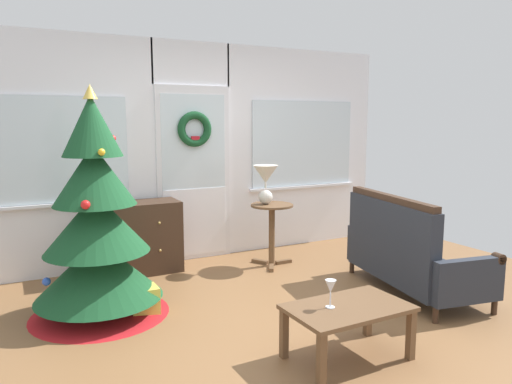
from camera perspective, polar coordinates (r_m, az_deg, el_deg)
name	(u,v)px	position (r m, az deg, el deg)	size (l,w,h in m)	color
ground_plane	(281,318)	(4.22, 2.94, -14.59)	(6.76, 6.76, 0.00)	brown
back_wall_with_door	(192,152)	(5.79, -7.48, 4.70)	(5.20, 0.19, 2.55)	white
christmas_tree	(97,234)	(4.30, -18.19, -4.68)	(1.16, 1.16, 1.94)	#4C331E
dresser_cabinet	(138,238)	(5.43, -13.72, -5.25)	(0.90, 0.45, 0.78)	#3D281C
settee_sofa	(406,254)	(4.91, 17.24, -7.02)	(0.94, 1.61, 0.96)	#3D281C
side_table	(272,222)	(5.52, 1.87, -3.57)	(0.50, 0.48, 0.71)	brown
table_lamp	(266,179)	(5.44, 1.14, 1.53)	(0.28, 0.28, 0.44)	silver
coffee_table	(348,313)	(3.51, 10.73, -13.84)	(0.85, 0.53, 0.38)	brown
wine_glass	(331,288)	(3.39, 8.75, -11.03)	(0.08, 0.08, 0.20)	silver
gift_box	(144,301)	(4.37, -13.04, -12.31)	(0.24, 0.21, 0.24)	#D8C64C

